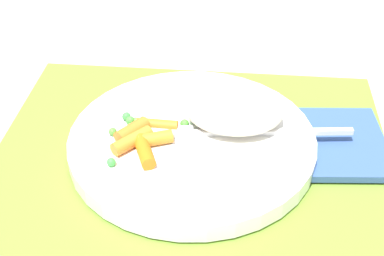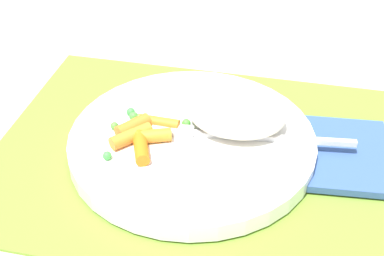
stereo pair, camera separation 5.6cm
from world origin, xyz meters
TOP-DOWN VIEW (x-y plane):
  - ground_plane at (0.00, 0.00)m, footprint 2.40×2.40m
  - placemat at (0.00, 0.00)m, footprint 0.43×0.34m
  - plate at (0.00, 0.00)m, footprint 0.26×0.26m
  - rice_mound at (-0.04, -0.03)m, footprint 0.10×0.08m
  - carrot_portion at (0.05, 0.02)m, footprint 0.06×0.08m
  - pea_scatter at (0.06, 0.00)m, footprint 0.09×0.09m
  - fork at (-0.04, -0.00)m, footprint 0.21×0.04m
  - napkin at (-0.16, -0.02)m, footprint 0.10×0.13m

SIDE VIEW (x-z plane):
  - ground_plane at x=0.00m, z-range 0.00..0.00m
  - placemat at x=0.00m, z-range 0.00..0.01m
  - napkin at x=-0.16m, z-range 0.01..0.01m
  - plate at x=0.00m, z-range 0.01..0.03m
  - fork at x=-0.04m, z-range 0.03..0.03m
  - pea_scatter at x=0.06m, z-range 0.02..0.03m
  - carrot_portion at x=0.05m, z-range 0.02..0.04m
  - rice_mound at x=-0.04m, z-range 0.03..0.06m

